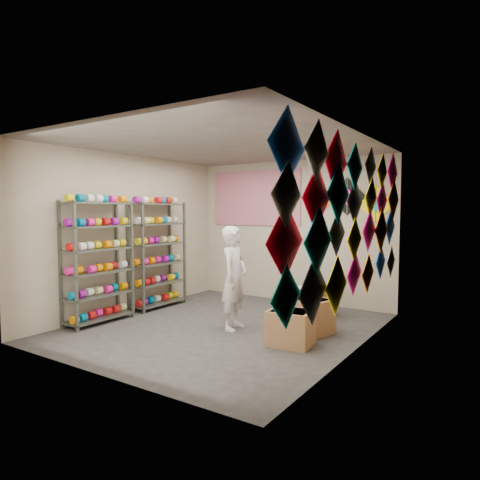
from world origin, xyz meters
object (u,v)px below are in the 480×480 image
Objects in this scene: shelf_rack_front at (98,262)px; carton_c at (311,302)px; carton_b at (309,316)px; carton_a at (291,328)px; shopkeeper at (234,278)px; shelf_rack_back at (158,255)px.

shelf_rack_front is 3.35× the size of carton_c.
shelf_rack_front is 3.31m from carton_b.
carton_c reaches higher than carton_a.
shelf_rack_front reaches higher than shopkeeper.
shelf_rack_back is 1.25× the size of shopkeeper.
shelf_rack_front is 1.25× the size of shopkeeper.
carton_b is at bearing -0.16° from shelf_rack_back.
shopkeeper is at bearing -100.70° from carton_c.
shelf_rack_front is at bearing -173.63° from carton_a.
carton_c is (-0.37, 1.50, 0.02)m from carton_a.
shelf_rack_back is at bearing 161.98° from carton_a.
shelf_rack_back is (0.00, 1.30, 0.00)m from shelf_rack_front.
shopkeeper is 1.21m from carton_b.
shelf_rack_back is 3.05m from carton_b.
shelf_rack_back is at bearing -164.30° from carton_b.
shelf_rack_back is at bearing 90.00° from shelf_rack_front.
carton_a is (3.01, 0.64, -0.72)m from shelf_rack_front.
shelf_rack_back is 3.16m from carton_a.
shelf_rack_front is at bearing -140.60° from carton_b.
shelf_rack_front is 1.30m from shelf_rack_back.
shelf_rack_front is at bearing 104.11° from shopkeeper.
shopkeeper is (1.97, 0.86, -0.19)m from shelf_rack_front.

